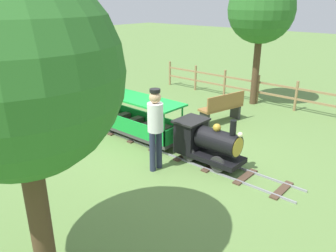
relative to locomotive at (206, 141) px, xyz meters
The scene contains 9 objects.
ground_plane 1.00m from the locomotive, 90.00° to the right, with size 60.00×60.00×0.00m, color #608442.
track 1.30m from the locomotive, 90.00° to the right, with size 0.71×6.40×0.04m.
locomotive is the anchor object (origin of this frame).
passenger_car 2.12m from the locomotive, 90.00° to the right, with size 0.77×2.70×0.97m.
conductor_person 1.13m from the locomotive, 34.13° to the right, with size 0.30×0.30×1.62m.
park_bench 2.48m from the locomotive, 154.82° to the right, with size 1.36×0.69×0.82m.
oak_tree_near 5.15m from the locomotive, 163.93° to the right, with size 1.95×1.95×3.82m.
oak_tree_far 4.17m from the locomotive, ahead, with size 2.15×2.15×3.55m.
fence_section 4.72m from the locomotive, 165.08° to the right, with size 0.08×7.48×0.90m.
Camera 1 is at (5.13, 4.37, 3.15)m, focal length 35.93 mm.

